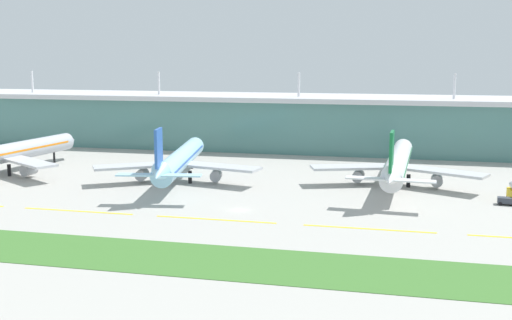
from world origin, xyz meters
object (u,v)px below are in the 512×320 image
at_px(airliner_far_middle, 398,163).
at_px(airliner_nearest, 4,154).
at_px(airliner_near_middle, 180,160).
at_px(pushback_tug, 507,201).

bearing_deg(airliner_far_middle, airliner_nearest, -175.11).
bearing_deg(airliner_near_middle, airliner_nearest, -178.96).
relative_size(airliner_near_middle, airliner_far_middle, 0.94).
bearing_deg(airliner_far_middle, pushback_tug, -33.52).
bearing_deg(pushback_tug, airliner_far_middle, 146.48).
xyz_separation_m(airliner_far_middle, pushback_tug, (26.48, -17.54, -5.35)).
bearing_deg(airliner_nearest, airliner_far_middle, 4.89).
height_order(airliner_nearest, airliner_near_middle, same).
height_order(airliner_near_middle, airliner_far_middle, same).
distance_m(airliner_near_middle, pushback_tug, 88.72).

